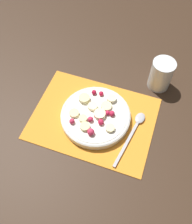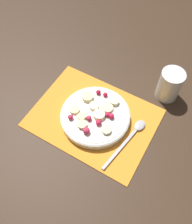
% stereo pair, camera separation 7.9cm
% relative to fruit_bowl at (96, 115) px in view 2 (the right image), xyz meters
% --- Properties ---
extents(ground_plane, '(3.00, 3.00, 0.00)m').
position_rel_fruit_bowl_xyz_m(ground_plane, '(0.01, 0.00, -0.02)').
color(ground_plane, '#382619').
extents(placemat, '(0.39, 0.29, 0.01)m').
position_rel_fruit_bowl_xyz_m(placemat, '(0.01, 0.00, -0.02)').
color(placemat, orange).
rests_on(placemat, ground_plane).
extents(fruit_bowl, '(0.22, 0.22, 0.05)m').
position_rel_fruit_bowl_xyz_m(fruit_bowl, '(0.00, 0.00, 0.00)').
color(fruit_bowl, silver).
rests_on(fruit_bowl, placemat).
extents(spoon, '(0.06, 0.21, 0.01)m').
position_rel_fruit_bowl_xyz_m(spoon, '(-0.13, -0.00, -0.01)').
color(spoon, '#B2B2B7').
rests_on(spoon, placemat).
extents(drinking_glass, '(0.08, 0.08, 0.11)m').
position_rel_fruit_bowl_xyz_m(drinking_glass, '(-0.16, -0.20, 0.03)').
color(drinking_glass, white).
rests_on(drinking_glass, ground_plane).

